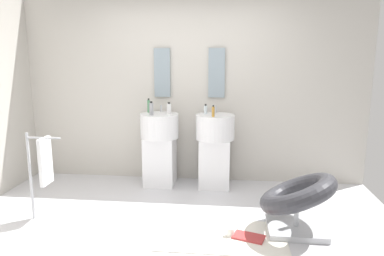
{
  "coord_description": "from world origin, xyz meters",
  "views": [
    {
      "loc": [
        0.57,
        -3.31,
        1.72
      ],
      "look_at": [
        0.15,
        0.55,
        0.95
      ],
      "focal_mm": 33.57,
      "sensor_mm": 36.0,
      "label": 1
    }
  ],
  "objects_px": {
    "soap_bottle_green": "(149,106)",
    "soap_bottle_clear": "(206,110)",
    "pedestal_sink_left": "(160,146)",
    "pedestal_sink_right": "(215,147)",
    "coffee_mug": "(230,232)",
    "towel_rack": "(43,163)",
    "soap_bottle_white": "(169,109)",
    "lounge_chair": "(297,198)",
    "magazine_red": "(249,237)",
    "soap_bottle_grey": "(151,109)",
    "soap_bottle_amber": "(213,111)"
  },
  "relations": [
    {
      "from": "magazine_red",
      "to": "soap_bottle_amber",
      "type": "xyz_separation_m",
      "value": [
        -0.42,
        1.25,
        1.03
      ]
    },
    {
      "from": "soap_bottle_green",
      "to": "lounge_chair",
      "type": "bearing_deg",
      "value": -36.22
    },
    {
      "from": "pedestal_sink_left",
      "to": "soap_bottle_white",
      "type": "distance_m",
      "value": 0.52
    },
    {
      "from": "towel_rack",
      "to": "coffee_mug",
      "type": "height_order",
      "value": "towel_rack"
    },
    {
      "from": "towel_rack",
      "to": "soap_bottle_white",
      "type": "distance_m",
      "value": 1.71
    },
    {
      "from": "pedestal_sink_right",
      "to": "soap_bottle_clear",
      "type": "xyz_separation_m",
      "value": [
        -0.13,
        0.05,
        0.49
      ]
    },
    {
      "from": "lounge_chair",
      "to": "soap_bottle_green",
      "type": "xyz_separation_m",
      "value": [
        -1.78,
        1.3,
        0.72
      ]
    },
    {
      "from": "soap_bottle_amber",
      "to": "magazine_red",
      "type": "bearing_deg",
      "value": -71.61
    },
    {
      "from": "magazine_red",
      "to": "coffee_mug",
      "type": "relative_size",
      "value": 3.66
    },
    {
      "from": "soap_bottle_grey",
      "to": "lounge_chair",
      "type": "bearing_deg",
      "value": -32.46
    },
    {
      "from": "pedestal_sink_right",
      "to": "soap_bottle_white",
      "type": "height_order",
      "value": "soap_bottle_white"
    },
    {
      "from": "pedestal_sink_right",
      "to": "soap_bottle_grey",
      "type": "xyz_separation_m",
      "value": [
        -0.82,
        -0.12,
        0.52
      ]
    },
    {
      "from": "magazine_red",
      "to": "soap_bottle_amber",
      "type": "height_order",
      "value": "soap_bottle_amber"
    },
    {
      "from": "lounge_chair",
      "to": "soap_bottle_white",
      "type": "height_order",
      "value": "soap_bottle_white"
    },
    {
      "from": "pedestal_sink_left",
      "to": "pedestal_sink_right",
      "type": "xyz_separation_m",
      "value": [
        0.74,
        0.0,
        0.0
      ]
    },
    {
      "from": "towel_rack",
      "to": "soap_bottle_white",
      "type": "height_order",
      "value": "soap_bottle_white"
    },
    {
      "from": "soap_bottle_green",
      "to": "soap_bottle_clear",
      "type": "height_order",
      "value": "soap_bottle_green"
    },
    {
      "from": "towel_rack",
      "to": "soap_bottle_green",
      "type": "height_order",
      "value": "soap_bottle_green"
    },
    {
      "from": "pedestal_sink_right",
      "to": "soap_bottle_clear",
      "type": "relative_size",
      "value": 8.21
    },
    {
      "from": "lounge_chair",
      "to": "soap_bottle_clear",
      "type": "height_order",
      "value": "soap_bottle_clear"
    },
    {
      "from": "pedestal_sink_right",
      "to": "soap_bottle_white",
      "type": "distance_m",
      "value": 0.79
    },
    {
      "from": "lounge_chair",
      "to": "soap_bottle_white",
      "type": "relative_size",
      "value": 6.51
    },
    {
      "from": "magazine_red",
      "to": "soap_bottle_white",
      "type": "xyz_separation_m",
      "value": [
        -1.01,
        1.4,
        1.03
      ]
    },
    {
      "from": "coffee_mug",
      "to": "soap_bottle_green",
      "type": "height_order",
      "value": "soap_bottle_green"
    },
    {
      "from": "magazine_red",
      "to": "soap_bottle_clear",
      "type": "xyz_separation_m",
      "value": [
        -0.53,
        1.46,
        1.02
      ]
    },
    {
      "from": "pedestal_sink_right",
      "to": "towel_rack",
      "type": "bearing_deg",
      "value": -145.36
    },
    {
      "from": "soap_bottle_grey",
      "to": "soap_bottle_green",
      "type": "relative_size",
      "value": 0.94
    },
    {
      "from": "pedestal_sink_left",
      "to": "towel_rack",
      "type": "bearing_deg",
      "value": -129.73
    },
    {
      "from": "towel_rack",
      "to": "pedestal_sink_right",
      "type": "bearing_deg",
      "value": 34.64
    },
    {
      "from": "coffee_mug",
      "to": "soap_bottle_green",
      "type": "bearing_deg",
      "value": 127.11
    },
    {
      "from": "magazine_red",
      "to": "coffee_mug",
      "type": "height_order",
      "value": "coffee_mug"
    },
    {
      "from": "lounge_chair",
      "to": "coffee_mug",
      "type": "height_order",
      "value": "lounge_chair"
    },
    {
      "from": "soap_bottle_clear",
      "to": "soap_bottle_amber",
      "type": "bearing_deg",
      "value": -62.04
    },
    {
      "from": "pedestal_sink_left",
      "to": "pedestal_sink_right",
      "type": "height_order",
      "value": "same"
    },
    {
      "from": "pedestal_sink_right",
      "to": "magazine_red",
      "type": "bearing_deg",
      "value": -74.28
    },
    {
      "from": "pedestal_sink_left",
      "to": "coffee_mug",
      "type": "height_order",
      "value": "pedestal_sink_left"
    },
    {
      "from": "soap_bottle_green",
      "to": "soap_bottle_white",
      "type": "distance_m",
      "value": 0.32
    },
    {
      "from": "lounge_chair",
      "to": "magazine_red",
      "type": "height_order",
      "value": "lounge_chair"
    },
    {
      "from": "magazine_red",
      "to": "pedestal_sink_left",
      "type": "bearing_deg",
      "value": 147.16
    },
    {
      "from": "pedestal_sink_right",
      "to": "soap_bottle_white",
      "type": "relative_size",
      "value": 6.87
    },
    {
      "from": "soap_bottle_white",
      "to": "magazine_red",
      "type": "bearing_deg",
      "value": -54.33
    },
    {
      "from": "pedestal_sink_left",
      "to": "soap_bottle_grey",
      "type": "distance_m",
      "value": 0.54
    },
    {
      "from": "soap_bottle_white",
      "to": "soap_bottle_grey",
      "type": "bearing_deg",
      "value": -151.6
    },
    {
      "from": "pedestal_sink_left",
      "to": "soap_bottle_white",
      "type": "xyz_separation_m",
      "value": [
        0.13,
        -0.0,
        0.51
      ]
    },
    {
      "from": "soap_bottle_grey",
      "to": "soap_bottle_green",
      "type": "height_order",
      "value": "soap_bottle_green"
    },
    {
      "from": "pedestal_sink_left",
      "to": "soap_bottle_clear",
      "type": "xyz_separation_m",
      "value": [
        0.61,
        0.05,
        0.49
      ]
    },
    {
      "from": "soap_bottle_grey",
      "to": "soap_bottle_white",
      "type": "bearing_deg",
      "value": 28.4
    },
    {
      "from": "soap_bottle_amber",
      "to": "soap_bottle_green",
      "type": "distance_m",
      "value": 0.93
    },
    {
      "from": "soap_bottle_green",
      "to": "towel_rack",
      "type": "bearing_deg",
      "value": -122.55
    },
    {
      "from": "towel_rack",
      "to": "soap_bottle_clear",
      "type": "bearing_deg",
      "value": 37.97
    }
  ]
}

